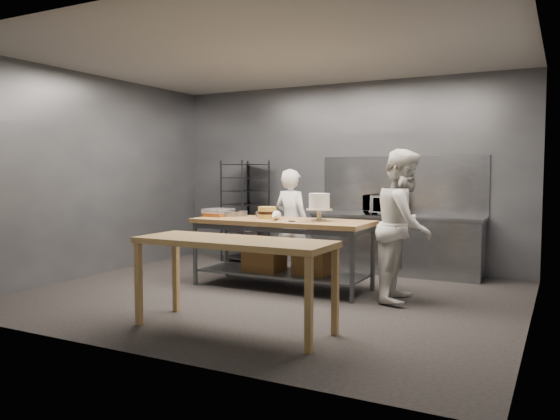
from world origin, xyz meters
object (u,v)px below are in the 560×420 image
object	(u,v)px
near_counter	(233,248)
layer_cake	(267,213)
microwave	(383,205)
chef_right	(404,225)
work_table	(283,245)
chef_behind	(291,223)
speed_rack	(245,212)
frosted_cake_stand	(319,203)

from	to	relation	value
near_counter	layer_cake	size ratio (longest dim) A/B	8.13
microwave	layer_cake	distance (m)	2.00
chef_right	microwave	bearing A→B (deg)	21.43
work_table	layer_cake	xyz separation A→B (m)	(-0.26, 0.05, 0.43)
work_table	chef_behind	bearing A→B (deg)	108.41
near_counter	microwave	distance (m)	3.70
work_table	speed_rack	distance (m)	2.30
layer_cake	microwave	bearing A→B (deg)	56.34
microwave	frosted_cake_stand	bearing A→B (deg)	-101.04
chef_behind	work_table	bearing A→B (deg)	119.93
chef_right	near_counter	bearing A→B (deg)	146.40
near_counter	frosted_cake_stand	xyz separation A→B (m)	(0.05, 1.98, 0.34)
chef_behind	layer_cake	size ratio (longest dim) A/B	6.48
near_counter	chef_behind	xyz separation A→B (m)	(-0.73, 2.73, -0.02)
speed_rack	chef_right	world-z (taller)	chef_right
frosted_cake_stand	layer_cake	bearing A→B (deg)	178.33
chef_behind	microwave	size ratio (longest dim) A/B	2.94
near_counter	speed_rack	world-z (taller)	speed_rack
work_table	speed_rack	size ratio (longest dim) A/B	1.37
chef_behind	microwave	xyz separation A→B (m)	(1.11, 0.94, 0.25)
near_counter	chef_right	xyz separation A→B (m)	(1.16, 1.99, 0.10)
layer_cake	frosted_cake_stand	bearing A→B (deg)	-1.67
microwave	chef_behind	bearing A→B (deg)	-139.77
work_table	microwave	world-z (taller)	microwave
work_table	chef_right	bearing A→B (deg)	1.34
microwave	layer_cake	xyz separation A→B (m)	(-1.11, -1.67, -0.05)
speed_rack	layer_cake	distance (m)	2.07
chef_right	layer_cake	xyz separation A→B (m)	(-1.89, 0.01, 0.09)
chef_behind	chef_right	xyz separation A→B (m)	(1.88, -0.74, 0.11)
layer_cake	near_counter	bearing A→B (deg)	-69.94
work_table	microwave	bearing A→B (deg)	63.77
near_counter	microwave	bearing A→B (deg)	84.09
work_table	speed_rack	world-z (taller)	speed_rack
work_table	chef_behind	xyz separation A→B (m)	(-0.26, 0.78, 0.23)
chef_behind	layer_cake	distance (m)	0.76
frosted_cake_stand	layer_cake	size ratio (longest dim) A/B	1.45
microwave	frosted_cake_stand	distance (m)	1.73
frosted_cake_stand	chef_right	bearing A→B (deg)	0.58
chef_right	microwave	distance (m)	1.86
speed_rack	frosted_cake_stand	distance (m)	2.66
chef_behind	chef_right	size ratio (longest dim) A/B	0.87
work_table	chef_right	xyz separation A→B (m)	(1.62, 0.04, 0.34)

